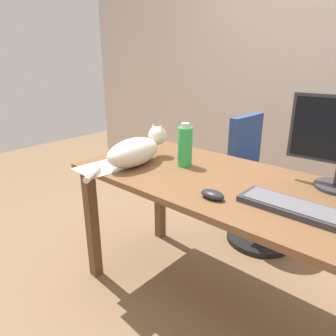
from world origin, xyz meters
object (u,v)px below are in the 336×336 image
Objects in this scene: water_bottle at (185,146)px; cat at (136,150)px; office_chair at (258,190)px; computer_mouse at (213,194)px; keyboard at (296,208)px.

cat is at bearing -143.70° from water_bottle.
office_chair reaches higher than computer_mouse.
cat reaches higher than computer_mouse.
keyboard is at bearing -11.60° from water_bottle.
computer_mouse is at bearing -76.47° from office_chair.
cat is at bearing -178.51° from keyboard.
water_bottle is (-0.35, 0.25, 0.09)m from computer_mouse.
cat is (-0.88, -0.02, 0.07)m from keyboard.
water_bottle is at bearing 36.30° from cat.
water_bottle is (0.22, 0.16, 0.03)m from cat.
keyboard is at bearing 20.80° from computer_mouse.
keyboard is 0.88m from cat.
cat is 0.58m from computer_mouse.
water_bottle reaches higher than computer_mouse.
computer_mouse is 0.44m from water_bottle.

